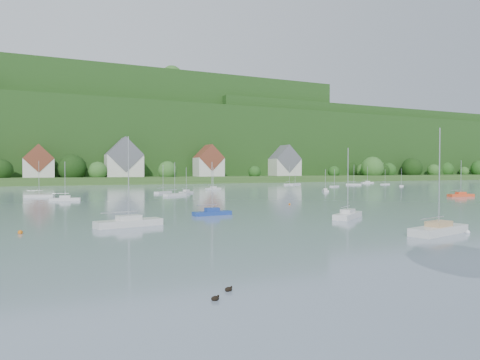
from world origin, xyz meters
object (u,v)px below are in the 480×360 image
object	(u,v)px
near_sailboat_0	(129,222)
near_sailboat_5	(461,195)
near_sailboat_1	(212,212)
near_sailboat_3	(348,214)
near_sailboat_2	(439,229)

from	to	relation	value
near_sailboat_0	near_sailboat_5	xyz separation A→B (m)	(79.75, 21.74, -0.05)
near_sailboat_1	near_sailboat_5	bearing A→B (deg)	7.16
near_sailboat_1	near_sailboat_3	world-z (taller)	near_sailboat_3
near_sailboat_0	near_sailboat_1	xyz separation A→B (m)	(12.57, 7.23, -0.08)
near_sailboat_2	near_sailboat_3	xyz separation A→B (m)	(0.75, 14.91, -0.04)
near_sailboat_0	near_sailboat_5	distance (m)	82.66
near_sailboat_0	near_sailboat_1	world-z (taller)	near_sailboat_0
near_sailboat_0	near_sailboat_5	world-z (taller)	near_sailboat_0
near_sailboat_0	near_sailboat_1	bearing A→B (deg)	17.41
near_sailboat_0	near_sailboat_2	bearing A→B (deg)	-46.92
near_sailboat_0	near_sailboat_2	world-z (taller)	near_sailboat_2
near_sailboat_1	near_sailboat_3	bearing A→B (deg)	-40.55
near_sailboat_1	near_sailboat_5	distance (m)	68.73
near_sailboat_0	near_sailboat_2	distance (m)	32.33
near_sailboat_0	near_sailboat_1	distance (m)	14.50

